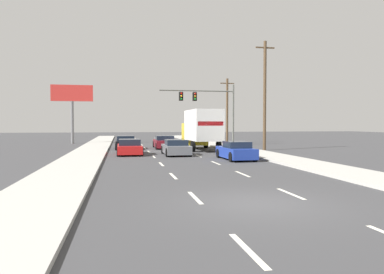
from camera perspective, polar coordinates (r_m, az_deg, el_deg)
name	(u,v)px	position (r m, az deg, el deg)	size (l,w,h in m)	color
ground_plane	(163,148)	(35.64, -4.64, -1.82)	(140.00, 140.00, 0.00)	#3D3D3F
sidewalk_right	(244,150)	(32.26, 8.31, -2.12)	(2.89, 80.00, 0.14)	#B2AFA8
sidewalk_left	(88,153)	(30.52, -16.12, -2.42)	(2.89, 80.00, 0.14)	#B2AFA8
lane_markings	(168,151)	(31.86, -3.85, -2.28)	(3.54, 62.00, 0.01)	silver
car_black	(126,143)	(35.48, -10.50, -0.92)	(1.95, 4.43, 1.27)	black
car_red	(130,147)	(28.88, -9.89, -1.64)	(1.96, 4.37, 1.23)	red
car_maroon	(164,142)	(35.87, -4.42, -0.87)	(2.05, 4.55, 1.27)	maroon
car_gray	(176,148)	(28.06, -2.57, -1.73)	(1.94, 4.14, 1.22)	slate
box_truck	(201,128)	(33.26, 1.46, 1.51)	(2.67, 7.37, 3.69)	white
car_blue	(236,151)	(24.65, 7.00, -2.24)	(1.85, 4.08, 1.25)	#1E389E
traffic_signal_mast	(203,101)	(40.38, 1.83, 5.72)	(8.52, 0.69, 6.89)	#595B56
utility_pole_mid	(265,94)	(33.82, 11.47, 6.65)	(1.80, 0.28, 10.00)	brown
utility_pole_far	(227,110)	(45.89, 5.60, 4.32)	(1.80, 0.28, 8.17)	brown
roadside_billboard	(72,101)	(46.13, -18.50, 5.50)	(4.92, 0.36, 7.16)	slate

